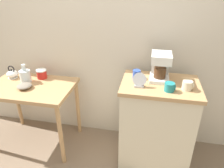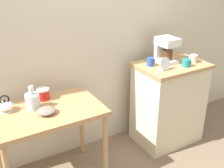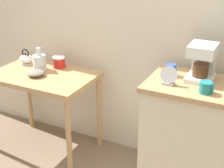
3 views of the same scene
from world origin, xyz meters
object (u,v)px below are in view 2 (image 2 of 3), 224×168
at_px(mug_small_cream, 193,58).
at_px(mug_blue, 151,62).
at_px(glass_carafe_vase, 33,101).
at_px(bowl_stoneware, 47,111).
at_px(canister_enamel, 43,94).
at_px(table_clock, 165,65).
at_px(mug_dark_teal, 186,63).
at_px(teakettle, 6,106).
at_px(coffee_maker, 166,48).

relative_size(mug_small_cream, mug_blue, 1.11).
distance_m(glass_carafe_vase, mug_blue, 1.22).
height_order(bowl_stoneware, mug_blue, mug_blue).
height_order(canister_enamel, mug_blue, mug_blue).
bearing_deg(bowl_stoneware, table_clock, -1.73).
bearing_deg(mug_blue, mug_dark_teal, -33.34).
relative_size(glass_carafe_vase, mug_small_cream, 2.18).
bearing_deg(glass_carafe_vase, teakettle, 162.65).
relative_size(coffee_maker, mug_small_cream, 2.77).
bearing_deg(mug_small_cream, mug_blue, 162.85).
distance_m(mug_dark_teal, mug_small_cream, 0.16).
xyz_separation_m(bowl_stoneware, coffee_maker, (1.36, 0.17, 0.28)).
distance_m(mug_small_cream, mug_blue, 0.47).
bearing_deg(coffee_maker, teakettle, 178.49).
xyz_separation_m(glass_carafe_vase, mug_blue, (1.21, -0.01, 0.13)).
bearing_deg(table_clock, mug_dark_teal, -6.08).
height_order(teakettle, mug_small_cream, mug_small_cream).
distance_m(bowl_stoneware, mug_small_cream, 1.60).
distance_m(bowl_stoneware, teakettle, 0.35).
bearing_deg(teakettle, mug_blue, -3.11).
bearing_deg(glass_carafe_vase, table_clock, -8.26).
height_order(bowl_stoneware, mug_dark_teal, mug_dark_teal).
bearing_deg(mug_blue, teakettle, 176.89).
relative_size(bowl_stoneware, mug_dark_teal, 1.63).
height_order(mug_small_cream, mug_blue, mug_blue).
height_order(glass_carafe_vase, mug_small_cream, mug_small_cream).
xyz_separation_m(mug_dark_teal, table_clock, (-0.26, 0.03, 0.02)).
bearing_deg(teakettle, bowl_stoneware, -37.45).
bearing_deg(mug_blue, glass_carafe_vase, 179.41).
bearing_deg(glass_carafe_vase, mug_blue, -0.59).
distance_m(glass_carafe_vase, table_clock, 1.27).
bearing_deg(teakettle, glass_carafe_vase, -17.35).
distance_m(coffee_maker, table_clock, 0.28).
height_order(bowl_stoneware, canister_enamel, canister_enamel).
xyz_separation_m(coffee_maker, mug_small_cream, (0.24, -0.17, -0.10)).
relative_size(teakettle, coffee_maker, 0.59).
bearing_deg(glass_carafe_vase, coffee_maker, 0.86).
xyz_separation_m(teakettle, glass_carafe_vase, (0.21, -0.06, 0.02)).
bearing_deg(mug_dark_teal, mug_blue, 146.66).
xyz_separation_m(teakettle, mug_blue, (1.42, -0.08, 0.16)).
relative_size(coffee_maker, mug_blue, 3.09).
xyz_separation_m(canister_enamel, table_clock, (1.12, -0.30, 0.17)).
xyz_separation_m(mug_small_cream, mug_blue, (-0.45, 0.14, 0.00)).
distance_m(canister_enamel, mug_blue, 1.10).
bearing_deg(bowl_stoneware, teakettle, 142.55).
relative_size(canister_enamel, table_clock, 0.87).
relative_size(glass_carafe_vase, canister_enamel, 1.80).
distance_m(teakettle, canister_enamel, 0.34).
height_order(glass_carafe_vase, mug_blue, mug_blue).
relative_size(coffee_maker, mug_dark_teal, 2.80).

